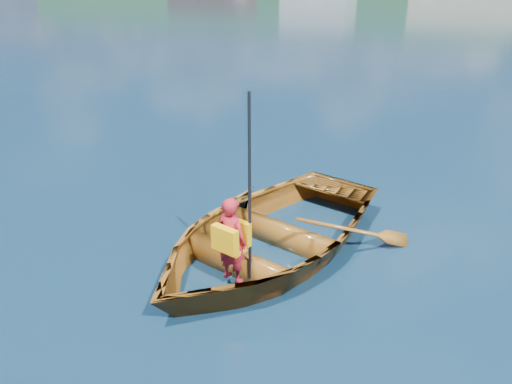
% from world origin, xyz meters
% --- Properties ---
extents(ground, '(600.00, 600.00, 0.00)m').
position_xyz_m(ground, '(0.00, 0.00, 0.00)').
color(ground, '#0D2D43').
rests_on(ground, ground).
extents(rowboat, '(3.89, 4.74, 0.86)m').
position_xyz_m(rowboat, '(-1.20, -0.74, 0.28)').
color(rowboat, maroon).
rests_on(rowboat, ground).
extents(child_paddler, '(0.45, 0.40, 2.27)m').
position_xyz_m(child_paddler, '(-1.27, -1.64, 0.66)').
color(child_paddler, '#A71A25').
rests_on(child_paddler, ground).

